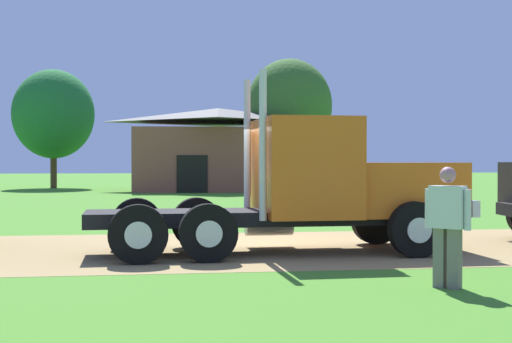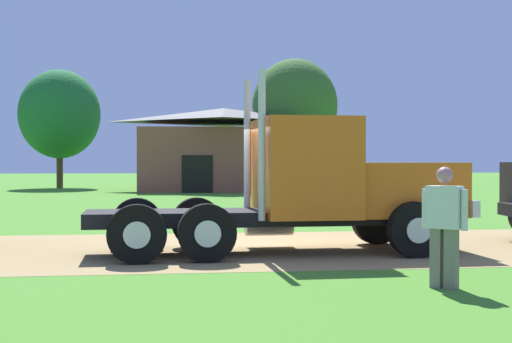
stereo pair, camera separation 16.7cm
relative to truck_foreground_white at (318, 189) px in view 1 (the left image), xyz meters
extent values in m
plane|color=#437E25|center=(-0.75, 0.78, -1.28)|extent=(200.00, 200.00, 0.00)
cube|color=#9C8251|center=(-0.75, 0.78, -1.27)|extent=(120.00, 6.60, 0.01)
cube|color=black|center=(-0.90, -0.05, -0.55)|extent=(7.47, 1.79, 0.28)
cube|color=orange|center=(1.72, 0.04, -0.01)|extent=(2.26, 2.09, 1.08)
cube|color=silver|center=(2.86, 0.08, -0.37)|extent=(0.24, 2.21, 0.32)
cube|color=orange|center=(-0.28, -0.02, 0.43)|extent=(1.89, 2.37, 1.96)
cube|color=#2D3D4C|center=(0.64, 0.01, 0.82)|extent=(0.11, 1.92, 0.86)
cylinder|color=silver|center=(-1.34, 0.85, 0.86)|extent=(0.14, 0.14, 2.82)
cylinder|color=silver|center=(-1.28, -0.97, 0.86)|extent=(0.14, 0.14, 2.82)
cylinder|color=silver|center=(-0.86, 0.97, -0.77)|extent=(1.02, 0.55, 0.52)
cylinder|color=black|center=(1.57, 1.19, -0.74)|extent=(1.07, 0.34, 1.06)
cylinder|color=silver|center=(1.56, 1.35, -0.74)|extent=(0.48, 0.06, 0.48)
cylinder|color=black|center=(1.65, -1.11, -0.74)|extent=(1.07, 0.34, 1.06)
cylinder|color=silver|center=(1.65, -1.27, -0.74)|extent=(0.48, 0.06, 0.48)
cylinder|color=black|center=(-3.64, 1.01, -0.74)|extent=(1.07, 0.34, 1.06)
cylinder|color=silver|center=(-3.65, 1.17, -0.74)|extent=(0.48, 0.06, 0.48)
cylinder|color=black|center=(-3.56, -1.29, -0.74)|extent=(1.07, 0.34, 1.06)
cylinder|color=silver|center=(-3.56, -1.45, -0.74)|extent=(0.48, 0.06, 0.48)
cylinder|color=black|center=(-2.39, 1.06, -0.74)|extent=(1.07, 0.34, 1.06)
cylinder|color=silver|center=(-2.40, 1.22, -0.74)|extent=(0.48, 0.06, 0.48)
cylinder|color=black|center=(-2.32, -1.25, -0.74)|extent=(1.07, 0.34, 1.06)
cylinder|color=silver|center=(-2.31, -1.41, -0.74)|extent=(0.48, 0.06, 0.48)
cube|color=silver|center=(0.91, -4.37, -0.11)|extent=(0.53, 0.53, 0.61)
sphere|color=#B56F80|center=(0.91, -4.37, 0.36)|extent=(0.23, 0.23, 0.23)
cube|color=slate|center=(0.98, -4.44, -0.84)|extent=(0.24, 0.24, 0.86)
cube|color=slate|center=(0.83, -4.29, -0.84)|extent=(0.24, 0.24, 0.86)
cylinder|color=silver|center=(1.12, -4.57, -0.14)|extent=(0.10, 0.10, 0.58)
cylinder|color=silver|center=(0.70, -4.16, -0.14)|extent=(0.10, 0.10, 0.58)
cube|color=brown|center=(0.73, 31.61, 0.66)|extent=(10.69, 8.40, 3.87)
pyramid|color=#4B4B4B|center=(0.73, 31.61, 3.49)|extent=(11.22, 8.82, 0.89)
cube|color=black|center=(-1.12, 27.99, -0.18)|extent=(1.80, 0.23, 2.20)
cylinder|color=#513823|center=(-10.18, 37.13, 0.16)|extent=(0.44, 0.44, 2.88)
ellipsoid|color=#1F682E|center=(-10.18, 37.13, 3.83)|extent=(5.57, 5.57, 6.13)
cylinder|color=#513823|center=(5.46, 32.38, 0.35)|extent=(0.44, 0.44, 3.25)
ellipsoid|color=#356027|center=(5.46, 32.38, 4.20)|extent=(5.56, 5.56, 6.12)
camera|label=1|loc=(-3.27, -14.32, 0.55)|focal=50.97mm
camera|label=2|loc=(-3.10, -14.34, 0.55)|focal=50.97mm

